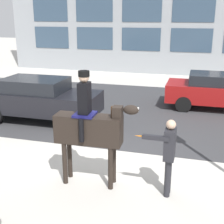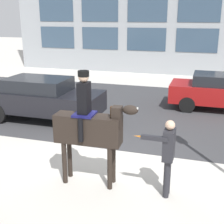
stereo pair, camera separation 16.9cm
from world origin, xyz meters
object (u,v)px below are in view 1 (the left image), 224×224
mounted_horse_lead (90,127)px  street_car_far_lane (216,91)px  pedestrian_bystander (169,152)px  street_car_near_lane (38,98)px

mounted_horse_lead → street_car_far_lane: size_ratio=0.66×
pedestrian_bystander → street_car_far_lane: 7.14m
street_car_far_lane → street_car_near_lane: bearing=-152.1°
mounted_horse_lead → pedestrian_bystander: 1.77m
street_car_near_lane → street_car_far_lane: size_ratio=1.12×
pedestrian_bystander → mounted_horse_lead: bearing=-0.3°
mounted_horse_lead → street_car_far_lane: bearing=65.0°
mounted_horse_lead → street_car_near_lane: mounted_horse_lead is taller
pedestrian_bystander → street_car_near_lane: pedestrian_bystander is taller
street_car_near_lane → street_car_far_lane: 7.06m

